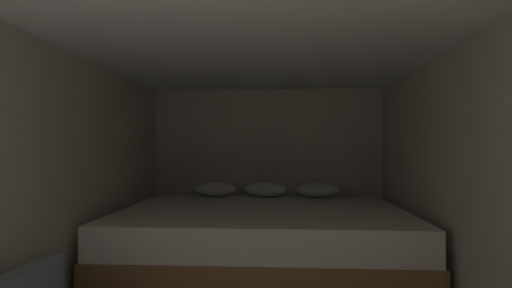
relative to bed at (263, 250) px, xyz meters
name	(u,v)px	position (x,y,z in m)	size (l,w,h in m)	color
wall_back	(267,175)	(0.00, 1.01, 0.60)	(2.70, 0.05, 1.98)	beige
wall_left	(25,203)	(-1.33, -1.35, 0.60)	(0.05, 4.66, 1.98)	beige
wall_right	(497,208)	(1.33, -1.35, 0.60)	(0.05, 4.66, 1.98)	beige
ceiling_slab	(253,25)	(0.00, -1.35, 1.61)	(2.70, 4.66, 0.05)	white
bed	(263,250)	(0.00, 0.00, 0.00)	(2.48, 1.89, 0.93)	olive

